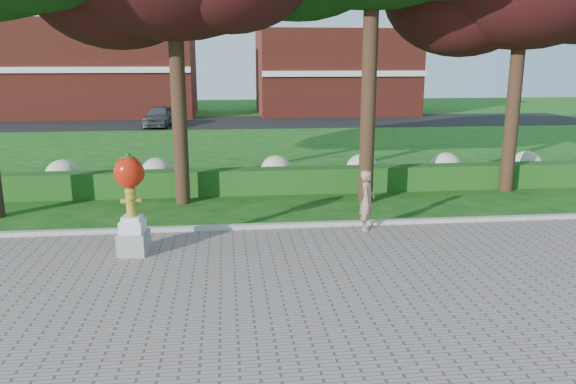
# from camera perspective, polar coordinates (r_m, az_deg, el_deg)

# --- Properties ---
(ground) EXTENTS (100.00, 100.00, 0.00)m
(ground) POSITION_cam_1_polar(r_m,az_deg,el_deg) (11.50, -2.63, -8.27)
(ground) COLOR #124912
(ground) RESTS_ON ground
(walkway) EXTENTS (40.00, 14.00, 0.04)m
(walkway) POSITION_cam_1_polar(r_m,az_deg,el_deg) (7.92, -0.61, -18.82)
(walkway) COLOR gray
(walkway) RESTS_ON ground
(curb) EXTENTS (40.00, 0.18, 0.15)m
(curb) POSITION_cam_1_polar(r_m,az_deg,el_deg) (14.31, -3.43, -3.57)
(curb) COLOR #ADADA5
(curb) RESTS_ON ground
(lawn_hedge) EXTENTS (24.00, 0.70, 0.80)m
(lawn_hedge) POSITION_cam_1_polar(r_m,az_deg,el_deg) (18.09, -4.11, 1.09)
(lawn_hedge) COLOR #1E4313
(lawn_hedge) RESTS_ON ground
(hydrangea_row) EXTENTS (20.10, 1.10, 0.99)m
(hydrangea_row) POSITION_cam_1_polar(r_m,az_deg,el_deg) (19.07, -2.52, 2.21)
(hydrangea_row) COLOR beige
(hydrangea_row) RESTS_ON ground
(street) EXTENTS (50.00, 8.00, 0.02)m
(street) POSITION_cam_1_polar(r_m,az_deg,el_deg) (38.91, -5.38, 7.08)
(street) COLOR black
(street) RESTS_ON ground
(building_left) EXTENTS (14.00, 8.00, 7.00)m
(building_left) POSITION_cam_1_polar(r_m,az_deg,el_deg) (45.64, -18.56, 11.77)
(building_left) COLOR maroon
(building_left) RESTS_ON ground
(building_right) EXTENTS (12.00, 8.00, 6.40)m
(building_right) POSITION_cam_1_polar(r_m,az_deg,el_deg) (45.51, 4.73, 12.02)
(building_right) COLOR maroon
(building_right) RESTS_ON ground
(hydrant_sculpture) EXTENTS (0.68, 0.68, 2.25)m
(hydrant_sculpture) POSITION_cam_1_polar(r_m,az_deg,el_deg) (12.62, -15.66, -0.92)
(hydrant_sculpture) COLOR gray
(hydrant_sculpture) RESTS_ON walkway
(woman) EXTENTS (0.54, 0.65, 1.52)m
(woman) POSITION_cam_1_polar(r_m,az_deg,el_deg) (14.14, 8.02, -0.83)
(woman) COLOR #9D7559
(woman) RESTS_ON walkway
(parked_car) EXTENTS (1.97, 4.05, 1.33)m
(parked_car) POSITION_cam_1_polar(r_m,az_deg,el_deg) (36.99, -12.91, 7.53)
(parked_car) COLOR #43464B
(parked_car) RESTS_ON street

